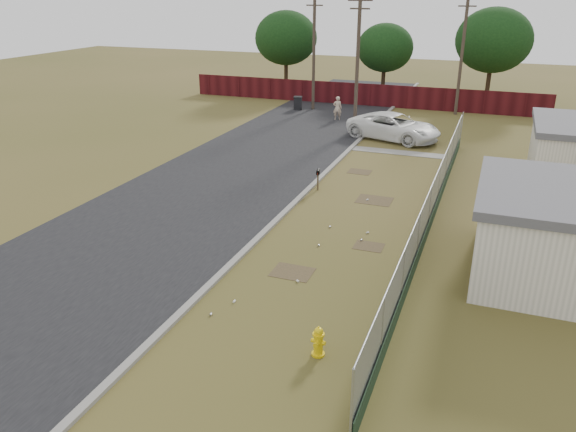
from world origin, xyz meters
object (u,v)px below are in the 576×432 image
at_px(fire_hydrant, 318,342).
at_px(mailbox, 318,174).
at_px(trash_bin, 298,103).
at_px(pedestrian, 337,108).
at_px(pickup_truck, 394,127).

bearing_deg(fire_hydrant, mailbox, 107.92).
distance_m(fire_hydrant, trash_bin, 32.73).
bearing_deg(pedestrian, trash_bin, -50.16).
height_order(fire_hydrant, pedestrian, pedestrian).
height_order(pedestrian, trash_bin, pedestrian).
distance_m(mailbox, pickup_truck, 11.23).
height_order(fire_hydrant, pickup_truck, pickup_truck).
relative_size(fire_hydrant, pedestrian, 0.51).
relative_size(pickup_truck, pedestrian, 3.44).
xyz_separation_m(mailbox, trash_bin, (-7.49, 18.00, -0.30)).
relative_size(pickup_truck, trash_bin, 5.75).
bearing_deg(trash_bin, pedestrian, -32.42).
bearing_deg(mailbox, trash_bin, 112.59).
bearing_deg(trash_bin, pickup_truck, -37.22).
distance_m(pickup_truck, trash_bin, 11.38).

